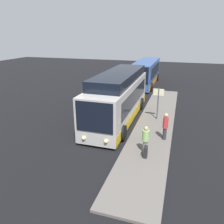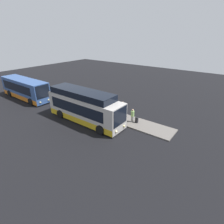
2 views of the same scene
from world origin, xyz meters
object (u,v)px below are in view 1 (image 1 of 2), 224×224
at_px(bus_lead, 119,99).
at_px(passenger_boarding, 165,125).
at_px(passenger_waiting, 146,139).
at_px(sign_post, 158,99).
at_px(bus_second, 146,73).
at_px(suitcase, 146,152).

bearing_deg(bus_lead, passenger_boarding, 53.74).
xyz_separation_m(passenger_boarding, passenger_waiting, (2.01, -0.92, -0.13)).
distance_m(passenger_waiting, sign_post, 5.55).
bearing_deg(bus_second, passenger_waiting, 9.21).
xyz_separation_m(passenger_waiting, sign_post, (-5.49, 0.05, 0.77)).
bearing_deg(passenger_boarding, suitcase, 72.73).
distance_m(bus_lead, sign_post, 3.09).
bearing_deg(passenger_boarding, passenger_waiting, 65.75).
height_order(suitcase, sign_post, sign_post).
bearing_deg(bus_lead, sign_post, 101.73).
relative_size(bus_second, passenger_waiting, 6.28).
bearing_deg(suitcase, sign_post, -179.37).
height_order(passenger_waiting, suitcase, passenger_waiting).
relative_size(bus_lead, bus_second, 1.00).
relative_size(bus_second, sign_post, 4.06).
height_order(passenger_boarding, sign_post, sign_post).
bearing_deg(bus_lead, suitcase, 29.80).
height_order(bus_lead, sign_post, bus_lead).
height_order(bus_second, suitcase, bus_second).
xyz_separation_m(bus_second, suitcase, (18.88, 3.09, -1.10)).
relative_size(passenger_waiting, sign_post, 0.65).
bearing_deg(bus_second, sign_post, 13.23).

